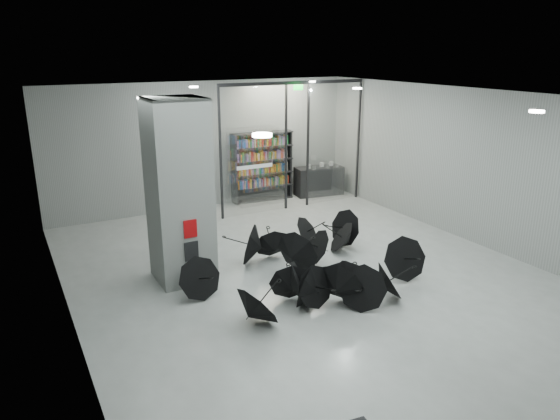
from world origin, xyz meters
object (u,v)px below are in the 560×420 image
umbrella_cluster (314,272)px  column (179,192)px  bookshelf (262,167)px  shop_counter (319,181)px

umbrella_cluster → column: bearing=144.7°
bookshelf → shop_counter: bookshelf is taller
column → bookshelf: bearing=47.2°
umbrella_cluster → bookshelf: bearing=72.8°
bookshelf → umbrella_cluster: bookshelf is taller
shop_counter → umbrella_cluster: shop_counter is taller
bookshelf → umbrella_cluster: (-1.99, -6.45, -0.87)m
bookshelf → shop_counter: bearing=-6.2°
column → umbrella_cluster: column is taller
column → shop_counter: 7.93m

